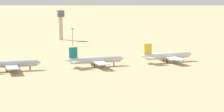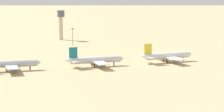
% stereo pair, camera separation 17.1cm
% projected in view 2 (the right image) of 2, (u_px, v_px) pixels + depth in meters
% --- Properties ---
extents(ground, '(4000.00, 4000.00, 0.00)m').
position_uv_depth(ground, '(105.00, 72.00, 240.41)').
color(ground, tan).
extents(parked_jet_yellow_3, '(33.57, 28.10, 11.12)m').
position_uv_depth(parked_jet_yellow_3, '(8.00, 64.00, 241.15)').
color(parked_jet_yellow_3, silver).
rests_on(parked_jet_yellow_3, ground).
extents(parked_jet_teal_4, '(33.48, 28.05, 11.08)m').
position_uv_depth(parked_jet_teal_4, '(95.00, 60.00, 254.16)').
color(parked_jet_teal_4, silver).
rests_on(parked_jet_teal_4, ground).
extents(parked_jet_yellow_5, '(34.19, 28.93, 11.29)m').
position_uv_depth(parked_jet_yellow_5, '(167.00, 56.00, 268.61)').
color(parked_jet_yellow_5, white).
rests_on(parked_jet_yellow_5, ground).
extents(control_tower, '(5.20, 5.20, 23.56)m').
position_uv_depth(control_tower, '(61.00, 22.00, 377.12)').
color(control_tower, '#C6B793').
rests_on(control_tower, ground).
extents(light_pole_west, '(1.80, 0.50, 12.81)m').
position_uv_depth(light_pole_west, '(73.00, 36.00, 338.18)').
color(light_pole_west, '#59595E').
rests_on(light_pole_west, ground).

